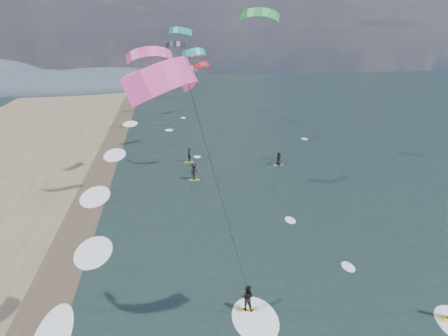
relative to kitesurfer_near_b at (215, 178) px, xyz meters
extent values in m
cube|color=#382D23|center=(-9.36, 7.38, -9.72)|extent=(3.00, 240.00, 0.00)
ellipsoid|color=#3D4756|center=(-37.36, 97.38, -9.72)|extent=(64.00, 24.00, 10.00)
ellipsoid|color=#3D4756|center=(-19.36, 117.38, -9.72)|extent=(40.00, 18.00, 7.00)
cube|color=gold|center=(2.30, 4.22, -9.69)|extent=(1.23, 0.38, 0.06)
imported|color=black|center=(2.30, 4.22, -8.88)|extent=(0.95, 0.87, 1.57)
ellipsoid|color=white|center=(2.60, 3.42, -9.72)|extent=(2.60, 4.20, 0.12)
cylinder|color=black|center=(0.55, 1.22, -1.94)|extent=(0.02, 0.02, 14.70)
cube|color=gold|center=(0.81, 26.75, -9.70)|extent=(1.10, 0.35, 0.05)
imported|color=black|center=(0.81, 26.75, -8.77)|extent=(1.24, 1.32, 1.79)
cube|color=gold|center=(10.90, 30.48, -9.70)|extent=(1.10, 0.35, 0.05)
imported|color=black|center=(10.90, 30.48, -8.90)|extent=(0.77, 0.90, 1.55)
cube|color=gold|center=(0.62, 33.04, -9.70)|extent=(1.10, 0.35, 0.05)
imported|color=black|center=(0.62, 33.04, -8.80)|extent=(0.50, 0.69, 1.75)
ellipsoid|color=white|center=(-8.16, 3.38, -9.72)|extent=(2.40, 5.40, 0.11)
ellipsoid|color=white|center=(-8.16, 12.38, -9.72)|extent=(2.40, 5.40, 0.11)
ellipsoid|color=white|center=(-8.16, 23.38, -9.72)|extent=(2.40, 5.40, 0.11)
ellipsoid|color=white|center=(-8.16, 37.38, -9.72)|extent=(2.40, 5.40, 0.11)
ellipsoid|color=white|center=(-8.16, 55.38, -9.72)|extent=(2.40, 5.40, 0.11)
camera|label=1|loc=(-1.87, -16.74, 6.02)|focal=35.00mm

